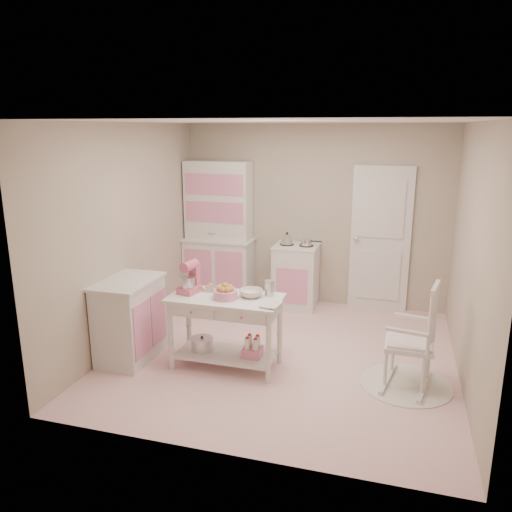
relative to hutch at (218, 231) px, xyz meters
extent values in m
plane|color=pink|center=(1.39, -1.66, -1.04)|extent=(3.80, 3.80, 0.00)
cube|color=white|center=(1.39, -1.66, 1.56)|extent=(3.80, 3.80, 0.04)
cube|color=#B9A696|center=(1.39, 0.24, 0.26)|extent=(3.80, 0.04, 2.60)
cube|color=#B9A696|center=(1.39, -3.56, 0.26)|extent=(3.80, 0.04, 2.60)
cube|color=#B9A696|center=(-0.51, -1.66, 0.26)|extent=(0.04, 3.80, 2.60)
cube|color=#B9A696|center=(3.29, -1.66, 0.26)|extent=(0.04, 3.80, 2.60)
cube|color=white|center=(2.34, 0.21, -0.02)|extent=(0.82, 0.05, 2.04)
cube|color=white|center=(0.00, 0.00, 0.00)|extent=(1.06, 0.50, 2.08)
cube|color=white|center=(1.20, -0.05, -0.58)|extent=(0.62, 0.57, 0.92)
cube|color=white|center=(-0.24, -2.22, -0.58)|extent=(0.54, 0.84, 0.92)
cylinder|color=white|center=(2.75, -2.00, -1.03)|extent=(0.92, 0.92, 0.01)
cube|color=white|center=(2.75, -2.00, -0.49)|extent=(0.60, 0.80, 1.10)
cube|color=white|center=(0.86, -2.11, -0.64)|extent=(1.20, 0.60, 0.80)
cube|color=#CB5577|center=(0.44, -2.09, -0.07)|extent=(0.25, 0.31, 0.34)
cube|color=silver|center=(0.71, -1.93, -0.23)|extent=(0.34, 0.24, 0.02)
cylinder|color=pink|center=(0.88, -2.16, -0.19)|extent=(0.25, 0.25, 0.09)
imported|color=silver|center=(1.12, -2.03, -0.20)|extent=(0.25, 0.25, 0.08)
cylinder|color=silver|center=(1.30, -1.95, -0.16)|extent=(0.10, 0.10, 0.17)
imported|color=silver|center=(1.31, -2.23, -0.23)|extent=(0.20, 0.26, 0.02)
camera|label=1|loc=(2.56, -6.83, 1.50)|focal=35.00mm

